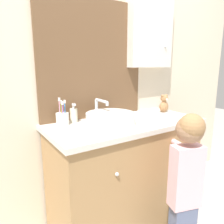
# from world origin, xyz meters

# --- Properties ---
(wall_back) EXTENTS (3.20, 0.18, 2.50)m
(wall_back) POSITION_xyz_m (0.02, 0.62, 1.27)
(wall_back) COLOR beige
(wall_back) RESTS_ON ground_plane
(vanity_counter) EXTENTS (1.16, 0.54, 0.82)m
(vanity_counter) POSITION_xyz_m (0.00, 0.33, 0.41)
(vanity_counter) COLOR #A37A4C
(vanity_counter) RESTS_ON ground_plane
(sink_basin) EXTENTS (0.34, 0.40, 0.16)m
(sink_basin) POSITION_xyz_m (-0.14, 0.33, 0.86)
(sink_basin) COLOR white
(sink_basin) RESTS_ON vanity_counter
(toothbrush_holder) EXTENTS (0.09, 0.09, 0.19)m
(toothbrush_holder) POSITION_xyz_m (-0.43, 0.50, 0.87)
(toothbrush_holder) COLOR silver
(toothbrush_holder) RESTS_ON vanity_counter
(soap_dispenser) EXTENTS (0.05, 0.05, 0.14)m
(soap_dispenser) POSITION_xyz_m (-0.33, 0.52, 0.87)
(soap_dispenser) COLOR beige
(soap_dispenser) RESTS_ON vanity_counter
(child_figure) EXTENTS (0.29, 0.42, 0.96)m
(child_figure) POSITION_xyz_m (0.09, -0.15, 0.59)
(child_figure) COLOR slate
(child_figure) RESTS_ON ground_plane
(teddy_bear) EXTENTS (0.09, 0.07, 0.16)m
(teddy_bear) POSITION_xyz_m (0.48, 0.41, 0.90)
(teddy_bear) COLOR #9E7047
(teddy_bear) RESTS_ON vanity_counter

